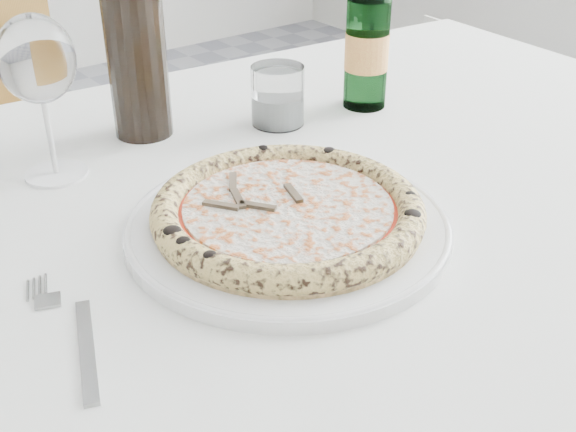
{
  "coord_description": "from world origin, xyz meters",
  "views": [
    {
      "loc": [
        -0.31,
        -0.4,
        1.15
      ],
      "look_at": [
        0.09,
        0.12,
        0.78
      ],
      "focal_mm": 45.0,
      "sensor_mm": 36.0,
      "label": 1
    }
  ],
  "objects_px": {
    "tumbler": "(278,99)",
    "wine_glass": "(37,63)",
    "pizza": "(288,211)",
    "beer_bottle": "(367,41)",
    "dining_table": "(238,257)",
    "wine_bottle": "(134,35)",
    "plate": "(288,225)"
  },
  "relations": [
    {
      "from": "tumbler",
      "to": "wine_glass",
      "type": "bearing_deg",
      "value": 173.76
    },
    {
      "from": "pizza",
      "to": "beer_bottle",
      "type": "height_order",
      "value": "beer_bottle"
    },
    {
      "from": "wine_glass",
      "to": "beer_bottle",
      "type": "bearing_deg",
      "value": -7.2
    },
    {
      "from": "dining_table",
      "to": "wine_glass",
      "type": "relative_size",
      "value": 8.08
    },
    {
      "from": "wine_bottle",
      "to": "tumbler",
      "type": "bearing_deg",
      "value": -26.96
    },
    {
      "from": "plate",
      "to": "pizza",
      "type": "bearing_deg",
      "value": 147.99
    },
    {
      "from": "wine_glass",
      "to": "tumbler",
      "type": "bearing_deg",
      "value": -6.24
    },
    {
      "from": "dining_table",
      "to": "wine_bottle",
      "type": "xyz_separation_m",
      "value": [
        0.01,
        0.23,
        0.22
      ]
    },
    {
      "from": "wine_glass",
      "to": "beer_bottle",
      "type": "relative_size",
      "value": 0.8
    },
    {
      "from": "pizza",
      "to": "beer_bottle",
      "type": "relative_size",
      "value": 1.17
    },
    {
      "from": "wine_glass",
      "to": "beer_bottle",
      "type": "xyz_separation_m",
      "value": [
        0.46,
        -0.06,
        -0.04
      ]
    },
    {
      "from": "tumbler",
      "to": "wine_bottle",
      "type": "xyz_separation_m",
      "value": [
        -0.17,
        0.08,
        0.1
      ]
    },
    {
      "from": "plate",
      "to": "beer_bottle",
      "type": "height_order",
      "value": "beer_bottle"
    },
    {
      "from": "wine_glass",
      "to": "beer_bottle",
      "type": "height_order",
      "value": "beer_bottle"
    },
    {
      "from": "dining_table",
      "to": "beer_bottle",
      "type": "xyz_separation_m",
      "value": [
        0.32,
        0.12,
        0.18
      ]
    },
    {
      "from": "pizza",
      "to": "beer_bottle",
      "type": "distance_m",
      "value": 0.39
    },
    {
      "from": "pizza",
      "to": "wine_glass",
      "type": "relative_size",
      "value": 1.45
    },
    {
      "from": "plate",
      "to": "wine_bottle",
      "type": "xyz_separation_m",
      "value": [
        0.01,
        0.33,
        0.13
      ]
    },
    {
      "from": "plate",
      "to": "tumbler",
      "type": "distance_m",
      "value": 0.3
    },
    {
      "from": "beer_bottle",
      "to": "wine_bottle",
      "type": "xyz_separation_m",
      "value": [
        -0.31,
        0.11,
        0.04
      ]
    },
    {
      "from": "plate",
      "to": "pizza",
      "type": "distance_m",
      "value": 0.02
    },
    {
      "from": "pizza",
      "to": "wine_bottle",
      "type": "distance_m",
      "value": 0.35
    },
    {
      "from": "tumbler",
      "to": "wine_bottle",
      "type": "relative_size",
      "value": 0.26
    },
    {
      "from": "beer_bottle",
      "to": "wine_bottle",
      "type": "distance_m",
      "value": 0.33
    },
    {
      "from": "pizza",
      "to": "plate",
      "type": "bearing_deg",
      "value": -32.01
    },
    {
      "from": "wine_bottle",
      "to": "plate",
      "type": "bearing_deg",
      "value": -90.94
    },
    {
      "from": "dining_table",
      "to": "beer_bottle",
      "type": "relative_size",
      "value": 6.5
    },
    {
      "from": "plate",
      "to": "beer_bottle",
      "type": "bearing_deg",
      "value": 35.11
    },
    {
      "from": "pizza",
      "to": "wine_glass",
      "type": "height_order",
      "value": "wine_glass"
    },
    {
      "from": "plate",
      "to": "beer_bottle",
      "type": "relative_size",
      "value": 1.4
    },
    {
      "from": "wine_glass",
      "to": "dining_table",
      "type": "bearing_deg",
      "value": -51.8
    },
    {
      "from": "beer_bottle",
      "to": "wine_bottle",
      "type": "height_order",
      "value": "wine_bottle"
    }
  ]
}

